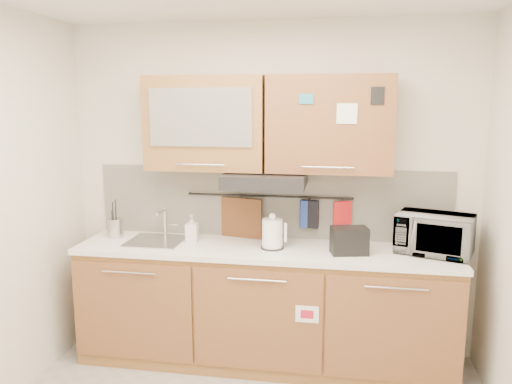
% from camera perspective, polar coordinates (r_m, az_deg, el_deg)
% --- Properties ---
extents(wall_back, '(3.20, 0.00, 3.20)m').
position_cam_1_polar(wall_back, '(3.96, 1.59, 0.22)').
color(wall_back, silver).
rests_on(wall_back, ground).
extents(base_cabinet, '(2.80, 0.64, 0.88)m').
position_cam_1_polar(base_cabinet, '(3.93, 0.89, -13.52)').
color(base_cabinet, '#A6743A').
rests_on(base_cabinet, floor).
extents(countertop, '(2.82, 0.62, 0.04)m').
position_cam_1_polar(countertop, '(3.75, 0.90, -6.61)').
color(countertop, white).
rests_on(countertop, base_cabinet).
extents(backsplash, '(2.80, 0.02, 0.56)m').
position_cam_1_polar(backsplash, '(3.97, 1.56, -1.23)').
color(backsplash, silver).
rests_on(backsplash, countertop).
extents(upper_cabinets, '(1.82, 0.37, 0.70)m').
position_cam_1_polar(upper_cabinets, '(3.73, 1.18, 7.81)').
color(upper_cabinets, '#A6743A').
rests_on(upper_cabinets, wall_back).
extents(range_hood, '(0.60, 0.46, 0.10)m').
position_cam_1_polar(range_hood, '(3.70, 1.07, 1.39)').
color(range_hood, black).
rests_on(range_hood, upper_cabinets).
extents(sink, '(0.42, 0.40, 0.26)m').
position_cam_1_polar(sink, '(3.98, -11.30, -5.49)').
color(sink, silver).
rests_on(sink, countertop).
extents(utensil_rail, '(1.30, 0.02, 0.02)m').
position_cam_1_polar(utensil_rail, '(3.92, 1.49, -0.48)').
color(utensil_rail, black).
rests_on(utensil_rail, backsplash).
extents(utensil_crock, '(0.14, 0.14, 0.30)m').
position_cam_1_polar(utensil_crock, '(4.16, -15.76, -3.94)').
color(utensil_crock, '#B8B7BC').
rests_on(utensil_crock, countertop).
extents(kettle, '(0.20, 0.18, 0.27)m').
position_cam_1_polar(kettle, '(3.69, 1.90, -4.86)').
color(kettle, white).
rests_on(kettle, countertop).
extents(toaster, '(0.28, 0.20, 0.19)m').
position_cam_1_polar(toaster, '(3.62, 10.61, -5.45)').
color(toaster, black).
rests_on(toaster, countertop).
extents(microwave, '(0.60, 0.50, 0.28)m').
position_cam_1_polar(microwave, '(3.79, 19.72, -4.53)').
color(microwave, '#999999').
rests_on(microwave, countertop).
extents(soap_bottle, '(0.10, 0.10, 0.20)m').
position_cam_1_polar(soap_bottle, '(3.93, -7.34, -4.09)').
color(soap_bottle, '#999999').
rests_on(soap_bottle, countertop).
extents(cutting_board, '(0.34, 0.10, 0.42)m').
position_cam_1_polar(cutting_board, '(3.99, -1.66, -3.68)').
color(cutting_board, brown).
rests_on(cutting_board, utensil_rail).
extents(oven_mitt, '(0.13, 0.06, 0.21)m').
position_cam_1_polar(oven_mitt, '(3.90, 6.01, -2.49)').
color(oven_mitt, '#213B9A').
rests_on(oven_mitt, utensil_rail).
extents(dark_pouch, '(0.14, 0.06, 0.22)m').
position_cam_1_polar(dark_pouch, '(3.90, 6.13, -2.53)').
color(dark_pouch, black).
rests_on(dark_pouch, utensil_rail).
extents(pot_holder, '(0.14, 0.08, 0.18)m').
position_cam_1_polar(pot_holder, '(3.89, 9.83, -2.37)').
color(pot_holder, red).
rests_on(pot_holder, utensil_rail).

